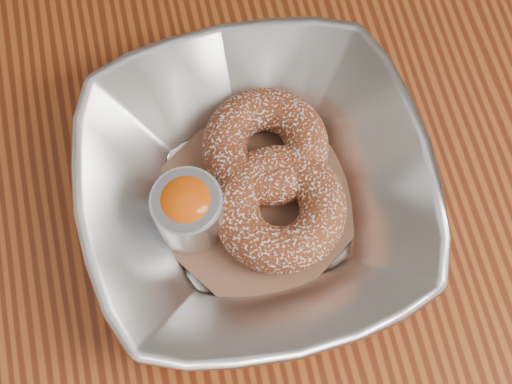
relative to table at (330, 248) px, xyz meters
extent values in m
plane|color=#565659|center=(0.00, 0.00, -0.65)|extent=(4.00, 4.00, 0.00)
cube|color=maroon|center=(0.00, 0.00, 0.08)|extent=(1.20, 0.80, 0.04)
imported|color=silver|center=(-0.06, 0.02, 0.13)|extent=(0.25, 0.25, 0.06)
cube|color=brown|center=(-0.06, 0.02, 0.11)|extent=(0.20, 0.20, 0.00)
torus|color=brown|center=(-0.05, 0.05, 0.13)|extent=(0.12, 0.12, 0.03)
torus|color=brown|center=(-0.05, 0.00, 0.13)|extent=(0.12, 0.12, 0.03)
cylinder|color=silver|center=(-0.11, 0.01, 0.13)|extent=(0.05, 0.05, 0.05)
cylinder|color=gray|center=(-0.11, 0.01, 0.14)|extent=(0.05, 0.05, 0.05)
ellipsoid|color=#FF5607|center=(-0.11, 0.01, 0.15)|extent=(0.04, 0.04, 0.03)
camera|label=1|loc=(-0.10, -0.16, 0.61)|focal=50.00mm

